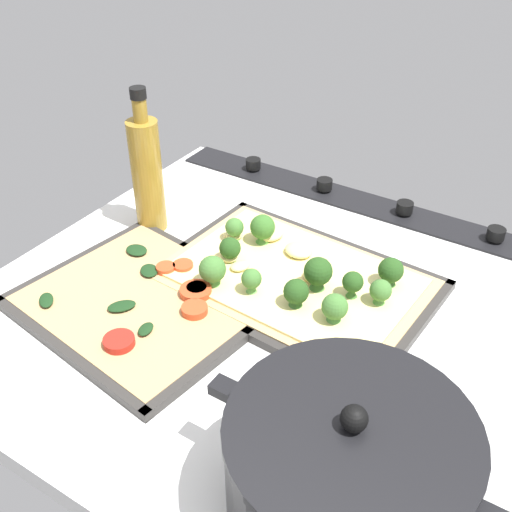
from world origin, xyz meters
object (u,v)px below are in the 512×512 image
baking_tray_back (144,304)px  cooking_pot (347,474)px  broccoli_pizza (293,275)px  oil_bottle (147,173)px  baking_tray_front (293,284)px  veggie_pizza_back (146,300)px

baking_tray_back → cooking_pot: 39.31cm
broccoli_pizza → oil_bottle: (27.14, -1.74, 7.73)cm
broccoli_pizza → cooking_pot: size_ratio=1.27×
baking_tray_front → cooking_pot: cooking_pot is taller
oil_bottle → cooking_pot: bearing=148.3°
baking_tray_back → cooking_pot: bearing=159.5°
baking_tray_front → broccoli_pizza: 1.70cm
cooking_pot → oil_bottle: (48.57, -29.95, 3.46)cm
veggie_pizza_back → broccoli_pizza: bearing=-135.6°
baking_tray_front → oil_bottle: size_ratio=1.69×
broccoli_pizza → baking_tray_back: size_ratio=1.07×
oil_bottle → baking_tray_front: bearing=176.7°
broccoli_pizza → cooking_pot: bearing=127.2°
baking_tray_back → baking_tray_front: bearing=-135.5°
baking_tray_back → cooking_pot: size_ratio=1.19×
broccoli_pizza → baking_tray_back: bearing=44.3°
baking_tray_back → veggie_pizza_back: size_ratio=1.09×
oil_bottle → broccoli_pizza: bearing=176.3°
broccoli_pizza → oil_bottle: size_ratio=1.58×
broccoli_pizza → veggie_pizza_back: size_ratio=1.16×
baking_tray_front → veggie_pizza_back: (14.75, 14.55, 0.70)cm
baking_tray_front → veggie_pizza_back: veggie_pizza_back is taller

